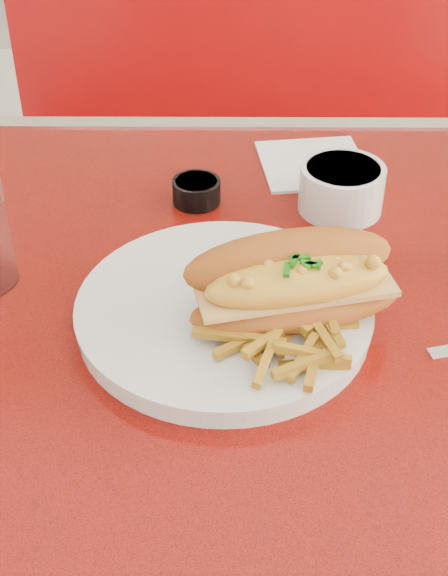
{
  "coord_description": "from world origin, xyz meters",
  "views": [
    {
      "loc": [
        -0.16,
        -0.62,
        1.27
      ],
      "look_at": [
        -0.16,
        -0.02,
        0.81
      ],
      "focal_mm": 50.0,
      "sensor_mm": 36.0,
      "label": 1
    }
  ],
  "objects_px": {
    "mac_hoagie": "(294,283)",
    "fork": "(297,289)",
    "diner_table": "(370,419)",
    "booth_bench_far": "(302,244)",
    "sauce_cup_left": "(196,190)",
    "dinner_plate": "(224,312)",
    "gravy_ramekin": "(342,187)"
  },
  "relations": [
    {
      "from": "gravy_ramekin",
      "to": "sauce_cup_left",
      "type": "relative_size",
      "value": 1.76
    },
    {
      "from": "mac_hoagie",
      "to": "gravy_ramekin",
      "type": "relative_size",
      "value": 1.74
    },
    {
      "from": "booth_bench_far",
      "to": "fork",
      "type": "bearing_deg",
      "value": -96.48
    },
    {
      "from": "sauce_cup_left",
      "to": "dinner_plate",
      "type": "bearing_deg",
      "value": -81.19
    },
    {
      "from": "mac_hoagie",
      "to": "sauce_cup_left",
      "type": "bearing_deg",
      "value": 99.61
    },
    {
      "from": "dinner_plate",
      "to": "sauce_cup_left",
      "type": "height_order",
      "value": "sauce_cup_left"
    },
    {
      "from": "mac_hoagie",
      "to": "booth_bench_far",
      "type": "bearing_deg",
      "value": 70.18
    },
    {
      "from": "dinner_plate",
      "to": "sauce_cup_left",
      "type": "distance_m",
      "value": 0.22
    },
    {
      "from": "fork",
      "to": "gravy_ramekin",
      "type": "relative_size",
      "value": 1.1
    },
    {
      "from": "booth_bench_far",
      "to": "gravy_ramekin",
      "type": "xyz_separation_m",
      "value": [
        -0.03,
        -0.63,
        0.51
      ]
    },
    {
      "from": "dinner_plate",
      "to": "gravy_ramekin",
      "type": "xyz_separation_m",
      "value": [
        0.13,
        0.2,
        0.02
      ]
    },
    {
      "from": "sauce_cup_left",
      "to": "gravy_ramekin",
      "type": "bearing_deg",
      "value": -4.84
    },
    {
      "from": "dinner_plate",
      "to": "fork",
      "type": "xyz_separation_m",
      "value": [
        0.07,
        0.02,
        0.01
      ]
    },
    {
      "from": "diner_table",
      "to": "sauce_cup_left",
      "type": "bearing_deg",
      "value": 135.24
    },
    {
      "from": "booth_bench_far",
      "to": "sauce_cup_left",
      "type": "height_order",
      "value": "booth_bench_far"
    },
    {
      "from": "dinner_plate",
      "to": "fork",
      "type": "distance_m",
      "value": 0.08
    },
    {
      "from": "diner_table",
      "to": "dinner_plate",
      "type": "bearing_deg",
      "value": -171.64
    },
    {
      "from": "fork",
      "to": "gravy_ramekin",
      "type": "distance_m",
      "value": 0.19
    },
    {
      "from": "dinner_plate",
      "to": "mac_hoagie",
      "type": "bearing_deg",
      "value": -11.9
    },
    {
      "from": "booth_bench_far",
      "to": "sauce_cup_left",
      "type": "distance_m",
      "value": 0.82
    },
    {
      "from": "mac_hoagie",
      "to": "fork",
      "type": "relative_size",
      "value": 1.58
    },
    {
      "from": "diner_table",
      "to": "booth_bench_far",
      "type": "distance_m",
      "value": 0.87
    },
    {
      "from": "mac_hoagie",
      "to": "gravy_ramekin",
      "type": "height_order",
      "value": "mac_hoagie"
    },
    {
      "from": "dinner_plate",
      "to": "fork",
      "type": "bearing_deg",
      "value": 18.94
    },
    {
      "from": "diner_table",
      "to": "dinner_plate",
      "type": "distance_m",
      "value": 0.24
    },
    {
      "from": "diner_table",
      "to": "mac_hoagie",
      "type": "xyz_separation_m",
      "value": [
        -0.1,
        -0.04,
        0.22
      ]
    },
    {
      "from": "diner_table",
      "to": "gravy_ramekin",
      "type": "relative_size",
      "value": 9.96
    },
    {
      "from": "sauce_cup_left",
      "to": "booth_bench_far",
      "type": "bearing_deg",
      "value": 72.31
    },
    {
      "from": "sauce_cup_left",
      "to": "diner_table",
      "type": "bearing_deg",
      "value": -44.76
    },
    {
      "from": "sauce_cup_left",
      "to": "fork",
      "type": "bearing_deg",
      "value": -61.75
    },
    {
      "from": "diner_table",
      "to": "dinner_plate",
      "type": "height_order",
      "value": "dinner_plate"
    },
    {
      "from": "fork",
      "to": "mac_hoagie",
      "type": "bearing_deg",
      "value": 174.12
    }
  ]
}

